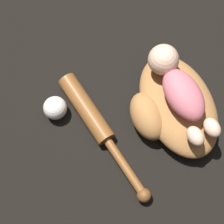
% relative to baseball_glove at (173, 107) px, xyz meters
% --- Properties ---
extents(ground_plane, '(6.00, 6.00, 0.00)m').
position_rel_baseball_glove_xyz_m(ground_plane, '(-0.05, 0.01, -0.05)').
color(ground_plane, black).
extents(baseball_glove, '(0.44, 0.36, 0.11)m').
position_rel_baseball_glove_xyz_m(baseball_glove, '(0.00, 0.00, 0.00)').
color(baseball_glove, '#A8703D').
rests_on(baseball_glove, ground).
extents(baby_figure, '(0.34, 0.19, 0.10)m').
position_rel_baseball_glove_xyz_m(baby_figure, '(0.02, -0.03, 0.10)').
color(baby_figure, '#D16670').
rests_on(baby_figure, baseball_glove).
extents(baseball_bat, '(0.49, 0.15, 0.06)m').
position_rel_baseball_glove_xyz_m(baseball_bat, '(0.15, 0.21, -0.02)').
color(baseball_bat, brown).
rests_on(baseball_bat, ground).
extents(baseball, '(0.08, 0.08, 0.08)m').
position_rel_baseball_glove_xyz_m(baseball, '(0.28, 0.28, -0.01)').
color(baseball, white).
rests_on(baseball, ground).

